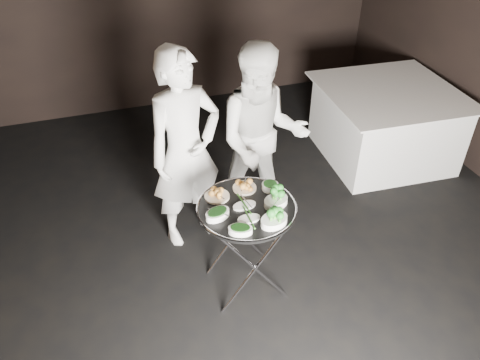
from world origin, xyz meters
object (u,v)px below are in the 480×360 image
object	(u,v)px
waiter_right	(262,139)
dining_table	(384,124)
serving_tray	(247,208)
waiter_left	(186,152)
tray_stand	(246,244)

from	to	relation	value
waiter_right	dining_table	xyz separation A→B (m)	(1.67, 0.56, -0.44)
serving_tray	dining_table	xyz separation A→B (m)	(2.08, 1.35, -0.41)
waiter_left	waiter_right	xyz separation A→B (m)	(0.68, 0.05, -0.04)
serving_tray	waiter_left	bearing A→B (deg)	109.77
serving_tray	waiter_right	world-z (taller)	waiter_right
serving_tray	waiter_left	distance (m)	0.80
tray_stand	waiter_left	xyz separation A→B (m)	(-0.27, 0.75, 0.43)
waiter_left	dining_table	xyz separation A→B (m)	(2.35, 0.61, -0.48)
waiter_left	waiter_right	size ratio (longest dim) A/B	1.04
waiter_left	waiter_right	bearing A→B (deg)	-12.01
tray_stand	serving_tray	world-z (taller)	serving_tray
serving_tray	waiter_right	distance (m)	0.90
waiter_right	dining_table	world-z (taller)	waiter_right
tray_stand	dining_table	xyz separation A→B (m)	(2.08, 1.35, -0.05)
dining_table	tray_stand	bearing A→B (deg)	-146.94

